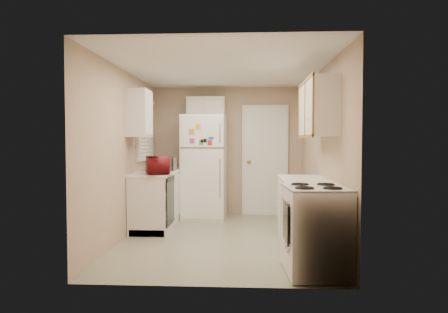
{
  "coord_description": "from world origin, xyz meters",
  "views": [
    {
      "loc": [
        0.32,
        -5.64,
        1.4
      ],
      "look_at": [
        0.0,
        0.5,
        1.15
      ],
      "focal_mm": 32.0,
      "sensor_mm": 36.0,
      "label": 1
    }
  ],
  "objects": [
    {
      "name": "cabinet_over_fridge",
      "position": [
        -0.4,
        1.75,
        2.0
      ],
      "size": [
        0.7,
        0.3,
        0.4
      ],
      "primitive_type": "cube",
      "color": "silver",
      "rests_on": "wall_back"
    },
    {
      "name": "window_blinds",
      "position": [
        -1.36,
        1.05,
        1.6
      ],
      "size": [
        0.1,
        0.98,
        1.08
      ],
      "primitive_type": "cube",
      "color": "silver",
      "rests_on": "wall_left"
    },
    {
      "name": "left_counter",
      "position": [
        -1.1,
        0.9,
        0.45
      ],
      "size": [
        0.6,
        1.8,
        0.9
      ],
      "primitive_type": "cube",
      "color": "silver",
      "rests_on": "floor"
    },
    {
      "name": "wall_front",
      "position": [
        0.0,
        -1.9,
        1.2
      ],
      "size": [
        2.8,
        2.8,
        0.0
      ],
      "primitive_type": "plane",
      "color": "tan",
      "rests_on": "floor"
    },
    {
      "name": "wall_back",
      "position": [
        0.0,
        1.9,
        1.2
      ],
      "size": [
        2.8,
        2.8,
        0.0
      ],
      "primitive_type": "plane",
      "color": "tan",
      "rests_on": "floor"
    },
    {
      "name": "microwave",
      "position": [
        -0.97,
        0.21,
        1.05
      ],
      "size": [
        0.52,
        0.39,
        0.31
      ],
      "primitive_type": "imported",
      "rotation": [
        0.0,
        0.0,
        1.9
      ],
      "color": "maroon",
      "rests_on": "left_counter"
    },
    {
      "name": "dishwasher",
      "position": [
        -0.81,
        0.3,
        0.49
      ],
      "size": [
        0.03,
        0.58,
        0.72
      ],
      "primitive_type": "cube",
      "color": "black",
      "rests_on": "floor"
    },
    {
      "name": "upper_cabinet_right",
      "position": [
        1.25,
        -0.5,
        1.8
      ],
      "size": [
        0.3,
        1.2,
        0.7
      ],
      "primitive_type": "cube",
      "color": "silver",
      "rests_on": "wall_right"
    },
    {
      "name": "soap_bottle",
      "position": [
        -1.15,
        1.56,
        1.0
      ],
      "size": [
        0.12,
        0.12,
        0.22
      ],
      "primitive_type": "imported",
      "rotation": [
        0.0,
        0.0,
        0.26
      ],
      "color": "white",
      "rests_on": "left_counter"
    },
    {
      "name": "ceiling",
      "position": [
        0.0,
        0.0,
        2.4
      ],
      "size": [
        3.8,
        3.8,
        0.0
      ],
      "primitive_type": "plane",
      "color": "white",
      "rests_on": "floor"
    },
    {
      "name": "wall_left",
      "position": [
        -1.4,
        0.0,
        1.2
      ],
      "size": [
        3.8,
        3.8,
        0.0
      ],
      "primitive_type": "plane",
      "color": "tan",
      "rests_on": "floor"
    },
    {
      "name": "wall_right",
      "position": [
        1.4,
        0.0,
        1.2
      ],
      "size": [
        3.8,
        3.8,
        0.0
      ],
      "primitive_type": "plane",
      "color": "tan",
      "rests_on": "floor"
    },
    {
      "name": "upper_cabinet_left",
      "position": [
        -1.25,
        0.22,
        1.8
      ],
      "size": [
        0.3,
        0.45,
        0.7
      ],
      "primitive_type": "cube",
      "color": "silver",
      "rests_on": "wall_left"
    },
    {
      "name": "sink",
      "position": [
        -1.1,
        1.05,
        0.86
      ],
      "size": [
        0.54,
        0.74,
        0.16
      ],
      "primitive_type": "cube",
      "color": "gray",
      "rests_on": "left_counter"
    },
    {
      "name": "stove",
      "position": [
        1.06,
        -1.44,
        0.46
      ],
      "size": [
        0.66,
        0.8,
        0.93
      ],
      "primitive_type": "cube",
      "rotation": [
        0.0,
        0.0,
        0.06
      ],
      "color": "white",
      "rests_on": "floor"
    },
    {
      "name": "floor",
      "position": [
        0.0,
        0.0,
        0.0
      ],
      "size": [
        3.8,
        3.8,
        0.0
      ],
      "primitive_type": "plane",
      "color": "#AAA58C",
      "rests_on": "ground"
    },
    {
      "name": "refrigerator",
      "position": [
        -0.4,
        1.5,
        0.92
      ],
      "size": [
        0.79,
        0.77,
        1.85
      ],
      "primitive_type": "cube",
      "rotation": [
        0.0,
        0.0,
        -0.04
      ],
      "color": "white",
      "rests_on": "floor"
    },
    {
      "name": "right_counter",
      "position": [
        1.1,
        -0.8,
        0.45
      ],
      "size": [
        0.6,
        2.0,
        0.9
      ],
      "primitive_type": "cube",
      "color": "silver",
      "rests_on": "floor"
    },
    {
      "name": "interior_door",
      "position": [
        0.7,
        1.86,
        1.02
      ],
      "size": [
        0.86,
        0.06,
        2.08
      ],
      "primitive_type": "cube",
      "color": "white",
      "rests_on": "floor"
    }
  ]
}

